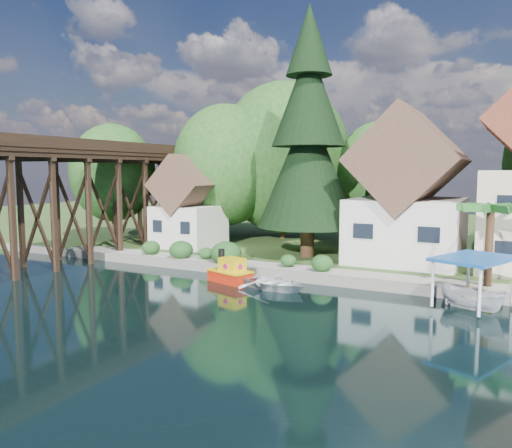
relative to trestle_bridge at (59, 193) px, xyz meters
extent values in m
plane|color=black|center=(16.00, -5.17, -5.35)|extent=(140.00, 140.00, 0.00)
cube|color=#2C4C1E|center=(16.00, 28.83, -5.10)|extent=(140.00, 52.00, 0.50)
cube|color=slate|center=(20.00, 2.83, -5.04)|extent=(60.00, 0.40, 0.62)
cube|color=gray|center=(22.00, 4.13, -4.82)|extent=(50.00, 2.60, 0.06)
cube|color=black|center=(0.00, -1.97, -1.35)|extent=(4.00, 0.36, 8.00)
cube|color=black|center=(0.00, 1.23, -1.35)|extent=(4.00, 0.36, 8.00)
cube|color=black|center=(0.00, 4.43, -1.35)|extent=(4.00, 0.36, 8.00)
cube|color=black|center=(0.00, 7.63, -1.35)|extent=(4.00, 0.36, 8.00)
cube|color=black|center=(0.00, 10.83, -1.35)|extent=(4.00, 0.36, 8.00)
cube|color=black|center=(0.00, 14.03, -1.35)|extent=(4.00, 0.36, 8.00)
cube|color=black|center=(0.00, 17.23, -1.35)|extent=(4.00, 0.36, 8.00)
cube|color=black|center=(0.00, 20.43, -1.35)|extent=(4.00, 0.36, 8.00)
cube|color=black|center=(-1.75, 0.83, 2.70)|extent=(0.35, 44.00, 0.35)
cube|color=black|center=(1.75, 0.83, 2.70)|extent=(0.35, 44.00, 0.35)
cube|color=black|center=(0.00, 0.83, 3.00)|extent=(4.00, 44.00, 0.30)
cube|color=black|center=(-2.00, 0.83, 3.55)|extent=(0.12, 44.00, 0.80)
cube|color=black|center=(2.00, 0.83, 3.55)|extent=(0.12, 44.00, 0.80)
cube|color=silver|center=(23.00, 10.83, -2.60)|extent=(7.50, 8.00, 4.50)
cube|color=#4C3528|center=(23.00, 10.83, 2.35)|extent=(7.64, 8.64, 7.64)
cube|color=black|center=(20.90, 6.79, -2.37)|extent=(1.35, 0.08, 1.00)
cube|color=black|center=(25.10, 6.79, -2.37)|extent=(1.35, 0.08, 1.00)
cube|color=black|center=(29.62, 7.04, -1.27)|extent=(1.53, 0.08, 1.00)
cube|color=silver|center=(5.00, 9.33, -3.10)|extent=(5.00, 5.00, 3.50)
cube|color=#4C3528|center=(5.00, 9.33, 0.45)|extent=(5.09, 5.40, 5.09)
cube|color=black|center=(3.60, 6.79, -2.92)|extent=(0.90, 0.08, 1.00)
cube|color=black|center=(6.40, 6.79, -2.92)|extent=(0.90, 0.08, 1.00)
cylinder|color=#382314|center=(6.00, 13.83, -2.60)|extent=(0.50, 0.50, 4.50)
ellipsoid|color=#1D4318|center=(6.00, 13.83, 2.15)|extent=(4.40, 4.40, 5.06)
cylinder|color=#382314|center=(10.00, 17.83, -2.37)|extent=(0.50, 0.50, 4.95)
ellipsoid|color=#1D4318|center=(10.00, 17.83, 2.85)|extent=(5.00, 5.00, 5.75)
cylinder|color=#382314|center=(19.00, 18.83, -2.82)|extent=(0.50, 0.50, 4.05)
ellipsoid|color=#1D4318|center=(19.00, 18.83, 1.45)|extent=(4.00, 4.00, 4.60)
cylinder|color=#382314|center=(-4.00, 9.83, -2.82)|extent=(0.50, 0.50, 4.05)
ellipsoid|color=#1D4318|center=(-4.00, 9.83, 1.45)|extent=(4.00, 4.00, 4.60)
ellipsoid|color=#163E16|center=(8.00, 4.03, -4.08)|extent=(1.98, 1.98, 1.53)
ellipsoid|color=#163E16|center=(10.00, 4.33, -4.25)|extent=(1.54, 1.54, 1.19)
ellipsoid|color=#163E16|center=(12.00, 3.83, -4.00)|extent=(2.20, 2.20, 1.70)
ellipsoid|color=#163E16|center=(5.00, 4.23, -4.17)|extent=(1.76, 1.76, 1.36)
ellipsoid|color=#163E16|center=(16.50, 4.43, -4.25)|extent=(1.54, 1.54, 1.19)
ellipsoid|color=#163E16|center=(19.00, 4.13, -4.17)|extent=(1.76, 1.76, 1.36)
cylinder|color=#382314|center=(15.97, 9.17, -3.14)|extent=(1.03, 1.03, 3.43)
cone|color=black|center=(15.97, 9.17, 2.00)|extent=(7.54, 7.54, 9.14)
cone|color=black|center=(15.97, 9.17, 7.14)|extent=(5.48, 5.48, 7.42)
cone|color=black|center=(15.97, 9.17, 11.14)|extent=(3.43, 3.43, 5.14)
cylinder|color=#382314|center=(28.66, 4.41, -2.72)|extent=(0.43, 0.43, 4.25)
ellipsoid|color=#1D531B|center=(28.66, 4.41, -0.40)|extent=(4.45, 4.45, 0.97)
cube|color=#B8220C|center=(14.13, 0.77, -5.03)|extent=(3.07, 2.24, 0.73)
cube|color=gold|center=(14.13, 0.77, -4.63)|extent=(3.19, 2.36, 0.09)
cube|color=gold|center=(14.31, 0.72, -4.25)|extent=(1.74, 1.50, 0.92)
cylinder|color=black|center=(13.34, 1.03, -3.65)|extent=(0.40, 0.40, 0.64)
cylinder|color=#B60E70|center=(14.13, 0.18, -4.25)|extent=(0.34, 0.17, 0.33)
cylinder|color=#B60E70|center=(14.48, 1.26, -4.25)|extent=(0.34, 0.17, 0.33)
cylinder|color=#B60E70|center=(15.00, 0.49, -4.25)|extent=(0.17, 0.34, 0.33)
imported|color=silver|center=(17.30, 0.44, -4.90)|extent=(4.94, 4.00, 0.90)
imported|color=silver|center=(28.16, 0.97, -4.70)|extent=(3.62, 2.44, 1.31)
cube|color=#1853A1|center=(28.16, 0.97, -2.73)|extent=(4.23, 4.96, 0.16)
cylinder|color=white|center=(28.58, -1.17, -3.91)|extent=(0.16, 0.16, 2.36)
cylinder|color=white|center=(26.39, -0.29, -3.91)|extent=(0.16, 0.16, 2.36)
cylinder|color=white|center=(27.75, 3.11, -3.91)|extent=(0.16, 0.16, 2.36)
imported|color=#F4F91B|center=(28.05, 1.93, -4.73)|extent=(3.01, 2.87, 1.23)
camera|label=1|loc=(29.82, -25.83, 1.61)|focal=35.00mm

